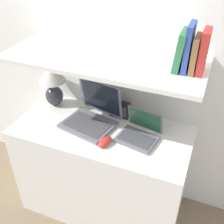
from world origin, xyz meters
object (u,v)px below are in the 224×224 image
at_px(table_lamp, 52,80).
at_px(router_box, 120,109).
at_px(book_green, 181,51).
at_px(computer_mouse, 105,142).
at_px(book_blue, 189,48).
at_px(laptop_small, 139,133).
at_px(book_red, 204,52).
at_px(book_brown, 195,54).
at_px(laptop_large, 92,115).

relative_size(table_lamp, router_box, 2.41).
xyz_separation_m(table_lamp, book_green, (0.87, -0.09, 0.39)).
relative_size(computer_mouse, book_blue, 0.52).
xyz_separation_m(laptop_small, book_red, (0.28, 0.05, 0.57)).
bearing_deg(book_blue, book_red, 0.00).
relative_size(laptop_small, router_box, 1.96).
distance_m(computer_mouse, book_red, 0.77).
bearing_deg(book_blue, computer_mouse, -153.54).
bearing_deg(computer_mouse, book_blue, 26.46).
bearing_deg(book_red, router_box, 165.84).
relative_size(router_box, book_blue, 0.56).
relative_size(table_lamp, book_red, 1.49).
height_order(computer_mouse, book_red, book_red).
relative_size(router_box, book_green, 0.66).
xyz_separation_m(book_brown, book_green, (-0.07, 0.00, 0.01)).
bearing_deg(book_brown, laptop_small, -168.07).
bearing_deg(laptop_large, book_green, 1.64).
xyz_separation_m(table_lamp, laptop_large, (0.36, -0.10, -0.15)).
bearing_deg(book_green, laptop_small, -163.22).
xyz_separation_m(computer_mouse, book_brown, (0.42, 0.19, 0.57)).
relative_size(computer_mouse, router_box, 0.92).
relative_size(book_brown, book_green, 0.91).
bearing_deg(router_box, laptop_large, -136.44).
xyz_separation_m(laptop_small, computer_mouse, (-0.18, -0.14, -0.02)).
relative_size(table_lamp, laptop_large, 0.88).
xyz_separation_m(laptop_large, book_red, (0.63, 0.01, 0.55)).
bearing_deg(book_brown, book_red, 0.00).
distance_m(book_blue, book_green, 0.04).
relative_size(table_lamp, book_brown, 1.77).
bearing_deg(laptop_large, book_blue, 1.53).
distance_m(computer_mouse, book_blue, 0.73).
bearing_deg(table_lamp, computer_mouse, -28.10).
distance_m(laptop_small, router_box, 0.27).
height_order(computer_mouse, book_green, book_green).
xyz_separation_m(laptop_large, book_green, (0.52, 0.01, 0.54)).
distance_m(router_box, book_red, 0.74).
distance_m(router_box, book_blue, 0.70).
height_order(book_red, book_green, book_red).
height_order(router_box, book_blue, book_blue).
bearing_deg(router_box, computer_mouse, -85.86).
bearing_deg(table_lamp, router_box, 4.03).
distance_m(laptop_small, book_green, 0.59).
bearing_deg(laptop_small, book_brown, 11.93).
relative_size(book_red, book_green, 1.08).
bearing_deg(router_box, book_blue, -16.63).
height_order(laptop_large, book_blue, book_blue).
xyz_separation_m(table_lamp, laptop_small, (0.70, -0.14, -0.17)).
relative_size(router_box, book_brown, 0.73).
height_order(computer_mouse, router_box, router_box).
distance_m(book_brown, book_blue, 0.05).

